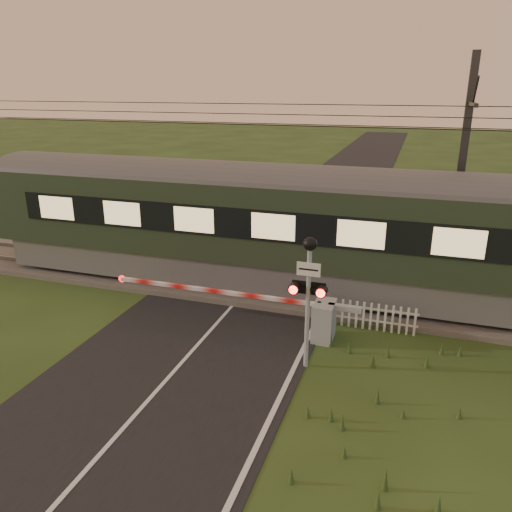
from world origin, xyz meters
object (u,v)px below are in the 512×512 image
(crossing_signal, at_px, (309,280))
(catenary_mast, at_px, (461,173))
(picket_fence, at_px, (374,317))
(boom_gate, at_px, (310,317))

(crossing_signal, relative_size, catenary_mast, 0.44)
(picket_fence, bearing_deg, boom_gate, -149.46)
(crossing_signal, xyz_separation_m, catenary_mast, (3.48, 6.64, 1.65))
(picket_fence, height_order, catenary_mast, catenary_mast)
(boom_gate, relative_size, catenary_mast, 0.97)
(crossing_signal, distance_m, picket_fence, 3.45)
(boom_gate, bearing_deg, picket_fence, 30.54)
(crossing_signal, bearing_deg, catenary_mast, 62.33)
(crossing_signal, distance_m, catenary_mast, 7.68)
(boom_gate, relative_size, crossing_signal, 2.20)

